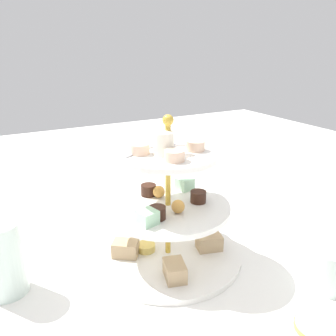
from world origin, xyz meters
TOP-DOWN VIEW (x-y plane):
  - ground_plane at (0.00, 0.00)m, footprint 2.40×2.40m
  - tiered_serving_stand at (0.00, -0.00)m, footprint 0.28×0.28m
  - water_glass_tall_right at (0.29, -0.04)m, footprint 0.07×0.07m
  - water_glass_short_left at (-0.20, 0.21)m, footprint 0.06×0.06m
  - butter_knife_left at (0.01, -0.34)m, footprint 0.17×0.02m

SIDE VIEW (x-z plane):
  - ground_plane at x=0.00m, z-range 0.00..0.00m
  - butter_knife_left at x=0.01m, z-range 0.00..0.00m
  - water_glass_short_left at x=-0.20m, z-range 0.00..0.07m
  - water_glass_tall_right at x=0.29m, z-range 0.00..0.13m
  - tiered_serving_stand at x=0.00m, z-range -0.05..0.23m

